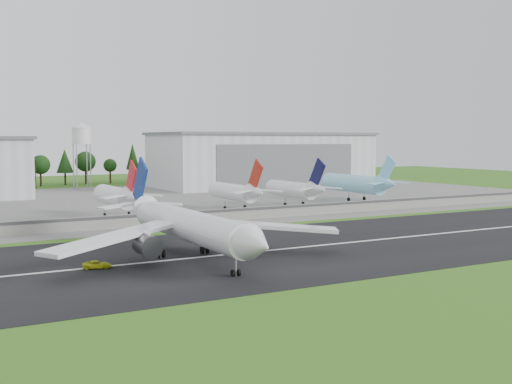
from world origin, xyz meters
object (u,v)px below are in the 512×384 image
parked_jet_navy (297,189)px  parked_jet_red_a (118,196)px  ground_vehicle (97,265)px  parked_jet_skyblue (359,183)px  parked_jet_red_b (237,192)px  main_airliner (190,233)px

parked_jet_navy → parked_jet_red_a: bearing=180.0°
ground_vehicle → parked_jet_skyblue: (113.84, 72.51, 5.65)m
parked_jet_navy → parked_jet_skyblue: size_ratio=0.84×
ground_vehicle → parked_jet_red_a: bearing=-6.8°
parked_jet_red_a → parked_jet_navy: parked_jet_red_a is taller
ground_vehicle → parked_jet_red_a: (24.70, 67.46, 5.34)m
ground_vehicle → parked_jet_red_b: parked_jet_red_b is taller
main_airliner → parked_jet_navy: main_airliner is taller
main_airliner → parked_jet_red_a: main_airliner is taller
parked_jet_red_b → parked_jet_red_a: bearing=179.9°
parked_jet_navy → ground_vehicle: bearing=-141.3°
main_airliner → parked_jet_skyblue: size_ratio=1.58×
parked_jet_red_b → ground_vehicle: bearing=-132.7°
parked_jet_red_a → parked_jet_red_b: size_ratio=1.00×
parked_jet_red_b → parked_jet_navy: parked_jet_navy is taller
parked_jet_red_b → parked_jet_skyblue: 51.78m
main_airliner → parked_jet_red_b: 80.57m
ground_vehicle → main_airliner: bearing=-75.1°
parked_jet_red_a → parked_jet_navy: (59.44, -0.04, -0.20)m
ground_vehicle → parked_jet_red_b: size_ratio=0.15×
main_airliner → parked_jet_skyblue: bearing=-142.5°
ground_vehicle → parked_jet_skyblue: parked_jet_skyblue is taller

